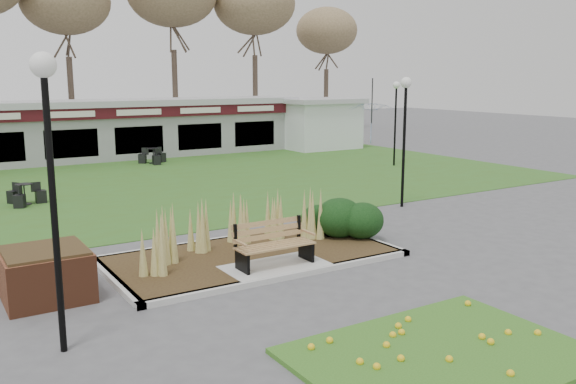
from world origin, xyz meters
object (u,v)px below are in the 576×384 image
lamp_post_far_right (396,105)px  brick_planter (46,274)px  lamp_post_near_left (48,138)px  park_bench (273,243)px  bistro_set_a (25,198)px  lamp_post_mid_right (405,113)px  patio_umbrella (372,122)px  bistro_set_d (153,158)px  service_hut (319,123)px  food_pavilion (64,131)px

lamp_post_far_right → brick_planter: bearing=-150.6°
lamp_post_near_left → park_bench: bearing=20.1°
park_bench → bistro_set_a: bearing=108.8°
bistro_set_a → lamp_post_mid_right: bearing=-33.0°
lamp_post_near_left → patio_umbrella: bearing=39.1°
bistro_set_a → bistro_set_d: bistro_set_d is taller
service_hut → lamp_post_far_right: size_ratio=1.15×
bistro_set_d → patio_umbrella: bearing=-22.2°
service_hut → bistro_set_a: (-16.86, -7.86, -1.21)m
bistro_set_d → lamp_post_near_left: bearing=-113.4°
lamp_post_near_left → patio_umbrella: (17.79, 14.44, -1.38)m
service_hut → bistro_set_a: service_hut is taller
service_hut → food_pavilion: bearing=171.7°
service_hut → lamp_post_mid_right: lamp_post_mid_right is taller
bistro_set_d → lamp_post_mid_right: bearing=-75.9°
brick_planter → service_hut: service_hut is taller
lamp_post_mid_right → lamp_post_far_right: lamp_post_mid_right is taller
lamp_post_far_right → patio_umbrella: size_ratio=1.28×
food_pavilion → bistro_set_a: (-3.36, -9.82, -1.23)m
lamp_post_far_right → lamp_post_mid_right: bearing=-130.0°
bistro_set_d → patio_umbrella: size_ratio=0.45×
lamp_post_near_left → bistro_set_a: 12.02m
food_pavilion → lamp_post_far_right: bearing=-37.1°
bistro_set_a → patio_umbrella: bearing=9.8°
brick_planter → lamp_post_mid_right: (11.10, 2.62, 2.46)m
lamp_post_near_left → lamp_post_mid_right: lamp_post_near_left is taller
lamp_post_mid_right → service_hut: bearing=64.7°
food_pavilion → lamp_post_mid_right: lamp_post_mid_right is taller
service_hut → lamp_post_near_left: size_ratio=1.00×
lamp_post_mid_right → lamp_post_far_right: size_ratio=1.05×
food_pavilion → patio_umbrella: (13.16, -6.96, 0.33)m
lamp_post_near_left → service_hut: bearing=47.0°
park_bench → lamp_post_near_left: lamp_post_near_left is taller
park_bench → patio_umbrella: bearing=44.1°
bistro_set_a → bistro_set_d: bearing=45.7°
lamp_post_mid_right → bistro_set_d: 14.05m
lamp_post_near_left → patio_umbrella: lamp_post_near_left is taller
brick_planter → lamp_post_far_right: (16.89, 9.52, 2.31)m
food_pavilion → patio_umbrella: size_ratio=8.23×
service_hut → bistro_set_d: bearing=-174.4°
patio_umbrella → lamp_post_far_right: bearing=-105.1°
patio_umbrella → bistro_set_a: bearing=-170.2°
brick_planter → food_pavilion: 19.49m
bistro_set_d → service_hut: bearing=5.6°
bistro_set_a → lamp_post_far_right: bearing=1.4°
bistro_set_d → food_pavilion: bearing=138.4°
service_hut → patio_umbrella: (-0.34, -5.00, 0.36)m
patio_umbrella → park_bench: bearing=-135.9°
service_hut → lamp_post_mid_right: (-6.80, -14.38, 1.48)m
park_bench → service_hut: size_ratio=0.39×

